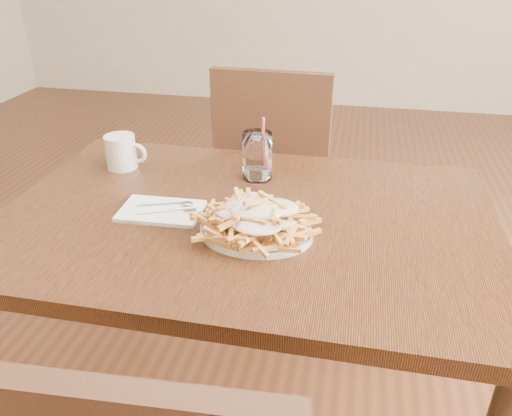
% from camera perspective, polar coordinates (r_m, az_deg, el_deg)
% --- Properties ---
extents(table, '(1.20, 0.80, 0.75)m').
position_cam_1_polar(table, '(1.26, -1.18, -3.81)').
color(table, black).
rests_on(table, ground).
extents(chair_far, '(0.45, 0.45, 0.94)m').
position_cam_1_polar(chair_far, '(2.01, 2.21, 4.67)').
color(chair_far, black).
rests_on(chair_far, ground).
extents(fries_plate, '(0.31, 0.28, 0.02)m').
position_cam_1_polar(fries_plate, '(1.12, 0.00, -2.74)').
color(fries_plate, white).
rests_on(fries_plate, table).
extents(loaded_fries, '(0.28, 0.23, 0.08)m').
position_cam_1_polar(loaded_fries, '(1.10, 0.00, -0.54)').
color(loaded_fries, '#CE8D3F').
rests_on(loaded_fries, fries_plate).
extents(napkin, '(0.20, 0.14, 0.01)m').
position_cam_1_polar(napkin, '(1.24, -10.79, -0.33)').
color(napkin, white).
rests_on(napkin, table).
extents(cutlery, '(0.16, 0.11, 0.01)m').
position_cam_1_polar(cutlery, '(1.24, -10.75, 0.08)').
color(cutlery, silver).
rests_on(cutlery, napkin).
extents(water_glass, '(0.08, 0.08, 0.18)m').
position_cam_1_polar(water_glass, '(1.38, 0.14, 5.69)').
color(water_glass, white).
rests_on(water_glass, table).
extents(coffee_mug, '(0.12, 0.09, 0.10)m').
position_cam_1_polar(coffee_mug, '(1.50, -15.08, 6.21)').
color(coffee_mug, white).
rests_on(coffee_mug, table).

